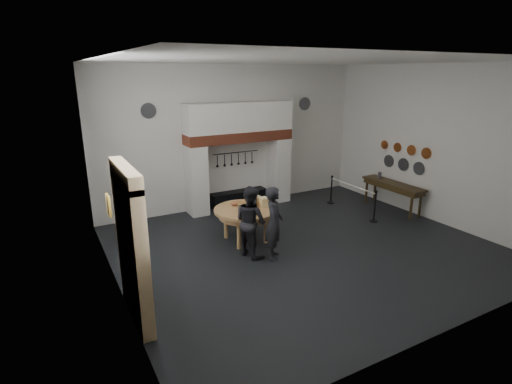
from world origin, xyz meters
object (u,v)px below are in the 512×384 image
work_table (245,210)px  barrier_post_far (331,190)px  visitor_far (251,221)px  visitor_near (274,223)px  side_table (393,184)px  iron_range (239,198)px  barrier_post_near (375,207)px

work_table → barrier_post_far: (3.96, 1.39, -0.39)m
barrier_post_far → visitor_far: bearing=-152.4°
visitor_near → side_table: (5.09, 1.14, -0.01)m
visitor_near → barrier_post_far: 4.67m
visitor_near → visitor_far: bearing=75.5°
iron_range → barrier_post_far: (2.85, -1.24, 0.20)m
visitor_near → barrier_post_far: (3.84, 2.62, -0.43)m
work_table → visitor_far: size_ratio=0.95×
visitor_near → work_table: bearing=35.9°
iron_range → barrier_post_far: barrier_post_far is taller
visitor_far → iron_range: bearing=-34.0°
iron_range → side_table: size_ratio=0.86×
iron_range → visitor_far: (-1.39, -3.46, 0.61)m
work_table → side_table: 5.21m
iron_range → barrier_post_near: barrier_post_near is taller
visitor_far → barrier_post_near: size_ratio=1.92×
iron_range → work_table: (-1.11, -2.63, 0.59)m
side_table → barrier_post_far: 1.98m
iron_range → visitor_near: size_ratio=1.08×
side_table → barrier_post_far: same height
visitor_near → barrier_post_far: visitor_near is taller
iron_range → barrier_post_far: 3.12m
work_table → visitor_far: visitor_far is taller
visitor_near → barrier_post_near: visitor_near is taller
iron_range → barrier_post_near: size_ratio=2.11×
iron_range → side_table: 4.96m
side_table → barrier_post_near: 1.42m
visitor_far → side_table: size_ratio=0.78×
side_table → visitor_far: bearing=-172.3°
iron_range → barrier_post_near: (2.85, -3.24, 0.20)m
work_table → barrier_post_far: size_ratio=1.82×
iron_range → visitor_near: visitor_near is taller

